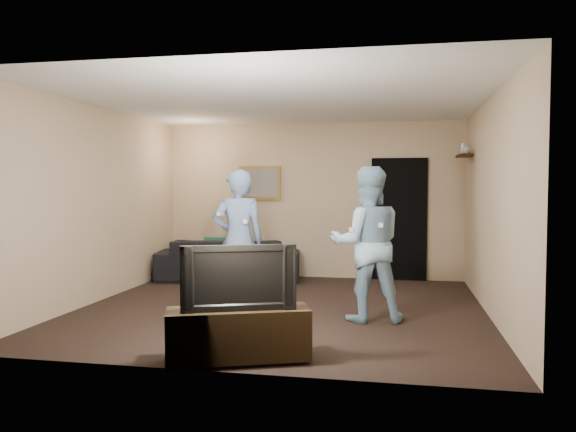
% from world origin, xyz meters
% --- Properties ---
extents(ground, '(5.00, 5.00, 0.00)m').
position_xyz_m(ground, '(0.00, 0.00, 0.00)').
color(ground, black).
rests_on(ground, ground).
extents(ceiling, '(5.00, 5.00, 0.04)m').
position_xyz_m(ceiling, '(0.00, 0.00, 2.60)').
color(ceiling, silver).
rests_on(ceiling, wall_back).
extents(wall_back, '(5.00, 0.04, 2.60)m').
position_xyz_m(wall_back, '(0.00, 2.50, 1.30)').
color(wall_back, tan).
rests_on(wall_back, ground).
extents(wall_front, '(5.00, 0.04, 2.60)m').
position_xyz_m(wall_front, '(0.00, -2.50, 1.30)').
color(wall_front, tan).
rests_on(wall_front, ground).
extents(wall_left, '(0.04, 5.00, 2.60)m').
position_xyz_m(wall_left, '(-2.50, 0.00, 1.30)').
color(wall_left, tan).
rests_on(wall_left, ground).
extents(wall_right, '(0.04, 5.00, 2.60)m').
position_xyz_m(wall_right, '(2.50, 0.00, 1.30)').
color(wall_right, tan).
rests_on(wall_right, ground).
extents(sofa, '(2.43, 1.26, 0.67)m').
position_xyz_m(sofa, '(-1.30, 1.97, 0.34)').
color(sofa, black).
rests_on(sofa, ground).
extents(throw_pillow, '(0.45, 0.19, 0.44)m').
position_xyz_m(throw_pillow, '(-1.49, 1.97, 0.48)').
color(throw_pillow, '#1A5047').
rests_on(throw_pillow, sofa).
extents(painting_frame, '(0.72, 0.05, 0.57)m').
position_xyz_m(painting_frame, '(-0.90, 2.48, 1.60)').
color(painting_frame, olive).
rests_on(painting_frame, wall_back).
extents(painting_canvas, '(0.62, 0.01, 0.47)m').
position_xyz_m(painting_canvas, '(-0.90, 2.45, 1.60)').
color(painting_canvas, slate).
rests_on(painting_canvas, painting_frame).
extents(doorway, '(0.90, 0.06, 2.00)m').
position_xyz_m(doorway, '(1.45, 2.47, 1.00)').
color(doorway, black).
rests_on(doorway, ground).
extents(light_switch, '(0.08, 0.02, 0.12)m').
position_xyz_m(light_switch, '(0.85, 2.48, 1.30)').
color(light_switch, silver).
rests_on(light_switch, wall_back).
extents(wall_shelf, '(0.20, 0.60, 0.03)m').
position_xyz_m(wall_shelf, '(2.39, 1.80, 1.99)').
color(wall_shelf, black).
rests_on(wall_shelf, wall_right).
extents(shelf_vase, '(0.15, 0.15, 0.16)m').
position_xyz_m(shelf_vase, '(2.39, 1.64, 2.08)').
color(shelf_vase, silver).
rests_on(shelf_vase, wall_shelf).
extents(shelf_figurine, '(0.06, 0.06, 0.18)m').
position_xyz_m(shelf_figurine, '(2.39, 1.99, 2.09)').
color(shelf_figurine, silver).
rests_on(shelf_figurine, wall_shelf).
extents(tv_console, '(1.30, 0.81, 0.44)m').
position_xyz_m(tv_console, '(0.07, -2.22, 0.25)').
color(tv_console, black).
rests_on(tv_console, ground).
extents(television, '(0.97, 0.47, 0.57)m').
position_xyz_m(television, '(0.07, -2.22, 0.75)').
color(television, black).
rests_on(television, tv_console).
extents(wii_player_left, '(0.73, 0.59, 1.74)m').
position_xyz_m(wii_player_left, '(-0.51, -0.20, 0.87)').
color(wii_player_left, '#6D8ABC').
rests_on(wii_player_left, ground).
extents(wii_player_right, '(0.97, 0.82, 1.76)m').
position_xyz_m(wii_player_right, '(1.09, -0.46, 0.88)').
color(wii_player_right, '#97C1DC').
rests_on(wii_player_right, ground).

